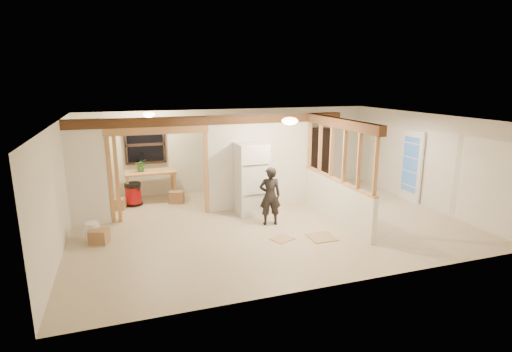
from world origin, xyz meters
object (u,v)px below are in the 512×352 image
object	(u,v)px
woman	(270,196)
shop_vac	(133,194)
bookshelf	(314,156)
work_table	(151,186)
refrigerator	(252,179)

from	to	relation	value
woman	shop_vac	bearing A→B (deg)	-30.74
shop_vac	woman	bearing A→B (deg)	-40.84
bookshelf	work_table	bearing A→B (deg)	-176.56
refrigerator	work_table	distance (m)	3.09
work_table	bookshelf	bearing A→B (deg)	2.97
work_table	bookshelf	size ratio (longest dim) A/B	0.75
work_table	shop_vac	xyz separation A→B (m)	(-0.51, -0.26, -0.11)
work_table	woman	bearing A→B (deg)	-49.27
woman	shop_vac	distance (m)	4.01
work_table	refrigerator	bearing A→B (deg)	-39.74
bookshelf	woman	bearing A→B (deg)	-130.92
woman	shop_vac	size ratio (longest dim) A/B	2.21
refrigerator	work_table	world-z (taller)	refrigerator
work_table	bookshelf	distance (m)	5.31
woman	bookshelf	distance (m)	4.22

